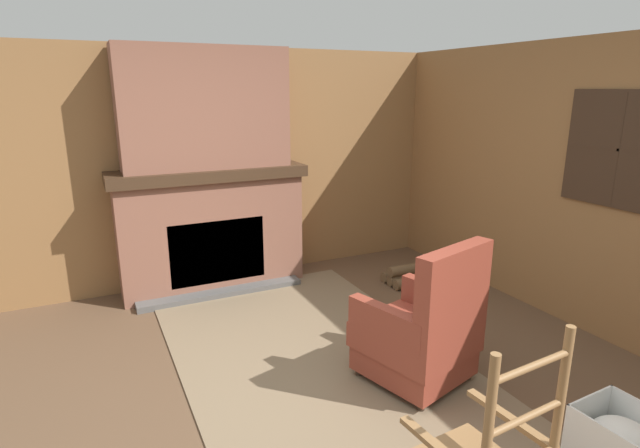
{
  "coord_description": "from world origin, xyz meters",
  "views": [
    {
      "loc": [
        2.48,
        -1.11,
        1.99
      ],
      "look_at": [
        -1.13,
        0.62,
        0.9
      ],
      "focal_mm": 28.0,
      "sensor_mm": 36.0,
      "label": 1
    }
  ],
  "objects_px": {
    "oil_lamp_vase": "(169,160)",
    "firewood_stack": "(403,277)",
    "armchair": "(421,334)",
    "storage_case": "(228,159)",
    "laundry_basket": "(622,443)"
  },
  "relations": [
    {
      "from": "storage_case",
      "to": "laundry_basket",
      "type": "bearing_deg",
      "value": 16.84
    },
    {
      "from": "armchair",
      "to": "storage_case",
      "type": "bearing_deg",
      "value": -1.12
    },
    {
      "from": "oil_lamp_vase",
      "to": "storage_case",
      "type": "relative_size",
      "value": 1.08
    },
    {
      "from": "oil_lamp_vase",
      "to": "armchair",
      "type": "bearing_deg",
      "value": 26.86
    },
    {
      "from": "oil_lamp_vase",
      "to": "firewood_stack",
      "type": "bearing_deg",
      "value": 68.63
    },
    {
      "from": "laundry_basket",
      "to": "oil_lamp_vase",
      "type": "bearing_deg",
      "value": -155.04
    },
    {
      "from": "armchair",
      "to": "oil_lamp_vase",
      "type": "xyz_separation_m",
      "value": [
        -2.4,
        -1.21,
        0.96
      ]
    },
    {
      "from": "armchair",
      "to": "firewood_stack",
      "type": "bearing_deg",
      "value": -47.34
    },
    {
      "from": "armchair",
      "to": "laundry_basket",
      "type": "bearing_deg",
      "value": -175.05
    },
    {
      "from": "firewood_stack",
      "to": "oil_lamp_vase",
      "type": "bearing_deg",
      "value": -111.37
    },
    {
      "from": "armchair",
      "to": "oil_lamp_vase",
      "type": "height_order",
      "value": "oil_lamp_vase"
    },
    {
      "from": "laundry_basket",
      "to": "storage_case",
      "type": "xyz_separation_m",
      "value": [
        -3.56,
        -1.08,
        1.13
      ]
    },
    {
      "from": "laundry_basket",
      "to": "storage_case",
      "type": "relative_size",
      "value": 1.84
    },
    {
      "from": "laundry_basket",
      "to": "oil_lamp_vase",
      "type": "relative_size",
      "value": 1.7
    },
    {
      "from": "firewood_stack",
      "to": "oil_lamp_vase",
      "type": "relative_size",
      "value": 1.36
    }
  ]
}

